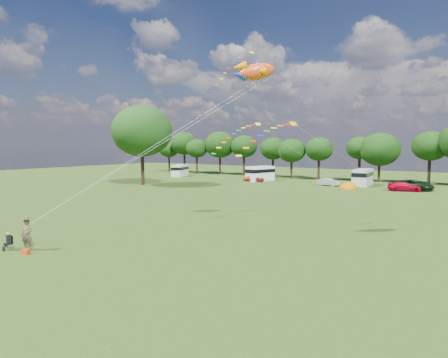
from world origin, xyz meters
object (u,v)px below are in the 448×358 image
Objects in this scene: car_d at (414,185)px; camp_chair at (9,239)px; car_a at (254,178)px; campervan_c at (363,177)px; car_c at (404,187)px; campervan_b at (260,173)px; kite_flyer at (27,235)px; fish_kite at (253,72)px; campervan_a at (180,170)px; tent_orange at (348,189)px; big_tree at (142,131)px; car_b at (329,182)px.

car_d is 4.99× the size of camp_chair.
car_a is 26.18m from car_d.
campervan_c is (-7.93, 2.33, 0.68)m from car_d.
car_c reaches higher than car_a.
car_c is 25.05m from campervan_b.
car_a is 1.92× the size of kite_flyer.
fish_kite reaches higher than camp_chair.
campervan_a is 0.98× the size of campervan_c.
tent_orange is at bearing 88.58° from camp_chair.
camp_chair is at bearing 144.94° from car_c.
campervan_b reaches higher than car_c.
car_c is 1.43× the size of fish_kite.
fish_kite is (-5.05, -35.58, 11.24)m from car_c.
car_a is at bearing 172.95° from tent_orange.
campervan_b is at bearing 73.92° from kite_flyer.
car_c is at bearing 34.07° from fish_kite.
campervan_c is (18.17, 4.41, 0.82)m from car_a.
big_tree is at bearing 131.69° from car_d.
fish_kite is (2.42, -33.56, 11.88)m from tent_orange.
campervan_c is at bearing -105.65° from campervan_a.
tent_orange is at bearing -106.37° from car_a.
fish_kite is (-5.99, -37.82, 11.12)m from car_d.
camp_chair is at bearing -178.59° from fish_kite.
campervan_c is at bearing -85.69° from car_a.
car_a is 2.16m from campervan_b.
tent_orange is (30.23, 13.41, -9.00)m from big_tree.
camp_chair is at bearing -55.87° from big_tree.
kite_flyer is (-14.68, -47.29, 0.34)m from car_c.
tent_orange is at bearing 23.93° from big_tree.
big_tree is 37.43m from campervan_c.
fish_kite is at bearing -159.01° from car_b.
kite_flyer is (-7.69, -51.86, -0.46)m from campervan_c.
campervan_c is at bearing 33.08° from big_tree.
campervan_b is (19.61, 0.16, 0.14)m from campervan_a.
big_tree reaches higher than car_a.
tent_orange is at bearing -87.47° from campervan_b.
car_a is 1.24× the size of fish_kite.
campervan_a reaches higher than car_b.
campervan_c is 1.83× the size of tent_orange.
campervan_a reaches higher than kite_flyer.
fish_kite is (6.48, -36.64, 11.27)m from car_b.
car_c is at bearing -78.97° from campervan_b.
car_d is at bearing -108.00° from campervan_c.
campervan_c is (37.58, 2.58, 0.12)m from campervan_a.
kite_flyer is at bearing -176.87° from car_a.
car_a is at bearing 74.64° from kite_flyer.
car_d is 0.95× the size of campervan_b.
campervan_a is 0.91× the size of campervan_b.
big_tree reaches higher than campervan_a.
campervan_b reaches higher than car_d.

